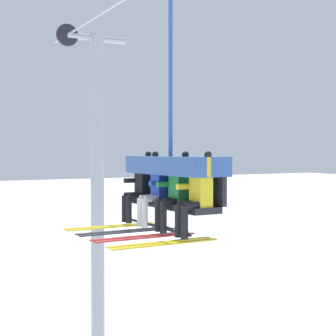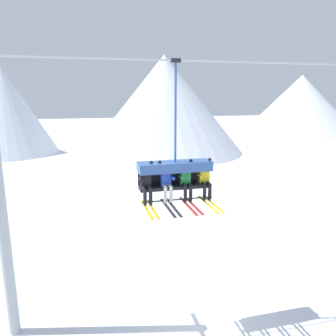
{
  "view_description": "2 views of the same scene",
  "coord_description": "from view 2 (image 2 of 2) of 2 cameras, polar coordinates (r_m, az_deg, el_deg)",
  "views": [
    {
      "loc": [
        6.41,
        -5.0,
        5.8
      ],
      "look_at": [
        -0.97,
        -0.86,
        5.54
      ],
      "focal_mm": 55.0,
      "sensor_mm": 36.0,
      "label": 1
    },
    {
      "loc": [
        -3.69,
        -10.47,
        7.82
      ],
      "look_at": [
        -1.18,
        -0.61,
        5.51
      ],
      "focal_mm": 35.0,
      "sensor_mm": 36.0,
      "label": 2
    }
  ],
  "objects": [
    {
      "name": "mountain_peak_central",
      "position": [
        44.98,
        -0.63,
        11.02
      ],
      "size": [
        21.3,
        21.3,
        12.83
      ],
      "color": "silver",
      "rests_on": "ground_plane"
    },
    {
      "name": "skier_black",
      "position": [
        10.05,
        -3.79,
        -2.57
      ],
      "size": [
        0.48,
        1.7,
        1.34
      ],
      "color": "black"
    },
    {
      "name": "lift_cable",
      "position": [
        11.03,
        14.66,
        17.37
      ],
      "size": [
        17.69,
        0.05,
        0.05
      ],
      "color": "#9EA3A8"
    },
    {
      "name": "mountain_peak_west",
      "position": [
        48.35,
        -26.64,
        9.02
      ],
      "size": [
        12.99,
        12.99,
        11.5
      ],
      "color": "silver",
      "rests_on": "ground_plane"
    },
    {
      "name": "skier_yellow",
      "position": [
        10.55,
        6.49,
        -1.88
      ],
      "size": [
        0.48,
        1.7,
        1.34
      ],
      "color": "yellow"
    },
    {
      "name": "mountain_peak_east",
      "position": [
        71.15,
        22.04,
        10.2
      ],
      "size": [
        22.0,
        22.0,
        11.43
      ],
      "color": "silver",
      "rests_on": "ground_plane"
    },
    {
      "name": "ground_plane",
      "position": [
        13.58,
        4.53,
        -22.4
      ],
      "size": [
        200.0,
        200.0,
        0.0
      ],
      "primitive_type": "plane",
      "color": "silver"
    },
    {
      "name": "skier_green",
      "position": [
        10.35,
        3.18,
        -2.11
      ],
      "size": [
        0.48,
        1.7,
        1.34
      ],
      "color": "#23843D"
    },
    {
      "name": "chairlift_chair",
      "position": [
        10.38,
        1.15,
        -0.25
      ],
      "size": [
        2.34,
        0.74,
        4.26
      ],
      "color": "#232328"
    },
    {
      "name": "skier_blue",
      "position": [
        10.18,
        -0.29,
        -2.34
      ],
      "size": [
        0.48,
        1.7,
        1.34
      ],
      "color": "#2847B7"
    }
  ]
}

